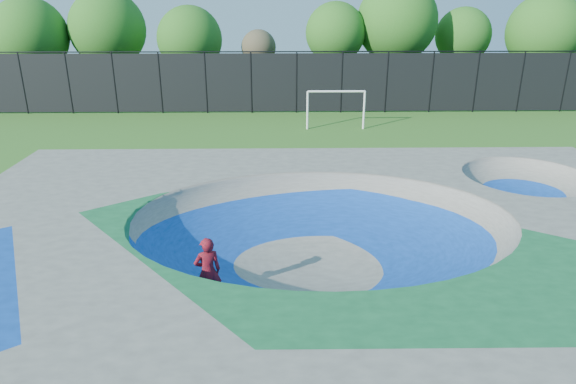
% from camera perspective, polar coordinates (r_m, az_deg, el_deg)
% --- Properties ---
extents(ground, '(120.00, 120.00, 0.00)m').
position_cam_1_polar(ground, '(15.25, 3.61, -7.88)').
color(ground, '#2D621B').
rests_on(ground, ground).
extents(skate_deck, '(22.00, 14.00, 1.50)m').
position_cam_1_polar(skate_deck, '(14.90, 3.67, -5.35)').
color(skate_deck, gray).
rests_on(skate_deck, ground).
extents(skater, '(0.79, 0.65, 1.85)m').
position_cam_1_polar(skater, '(13.05, -8.90, -8.75)').
color(skater, red).
rests_on(skater, ground).
extents(skateboard, '(0.81, 0.41, 0.05)m').
position_cam_1_polar(skateboard, '(13.52, -8.69, -12.07)').
color(skateboard, black).
rests_on(skateboard, ground).
extents(soccer_goal, '(3.44, 0.12, 2.27)m').
position_cam_1_polar(soccer_goal, '(30.43, 5.36, 9.89)').
color(soccer_goal, white).
rests_on(soccer_goal, ground).
extents(fence, '(48.09, 0.09, 4.04)m').
position_cam_1_polar(fence, '(34.74, 0.96, 12.20)').
color(fence, black).
rests_on(fence, ground).
extents(treeline, '(53.78, 7.22, 8.59)m').
position_cam_1_polar(treeline, '(39.73, 1.67, 17.34)').
color(treeline, '#472F23').
rests_on(treeline, ground).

